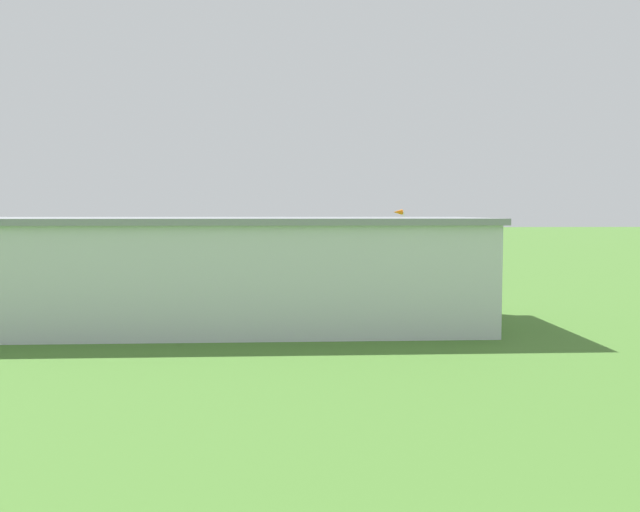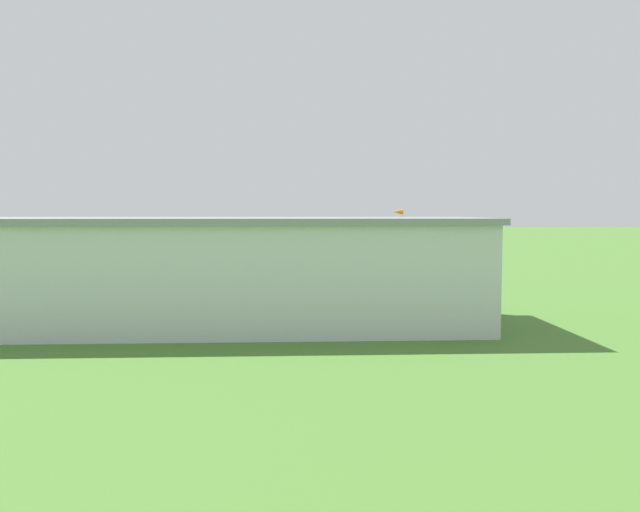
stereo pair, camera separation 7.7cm
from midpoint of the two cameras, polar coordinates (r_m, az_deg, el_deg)
The scene contains 6 objects.
ground_plane at distance 71.53m, azimuth -3.49°, elevation -1.42°, with size 400.00×400.00×0.00m, color #47752D.
hangar at distance 38.70m, azimuth -10.64°, elevation -1.34°, with size 33.24×11.12×6.27m.
biplane at distance 72.96m, azimuth 3.88°, elevation 1.15°, with size 7.48×6.41×3.78m.
person_near_hangar_door at distance 52.27m, azimuth 10.93°, elevation -2.56°, with size 0.41×0.41×1.64m.
person_at_fence_line at distance 57.76m, azimuth -24.39°, elevation -2.29°, with size 0.40×0.40×1.53m.
windsock at distance 75.13m, azimuth 6.87°, elevation 3.39°, with size 1.47×1.22×6.84m.
Camera 2 is at (-1.33, 71.21, 6.64)m, focal length 36.89 mm.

